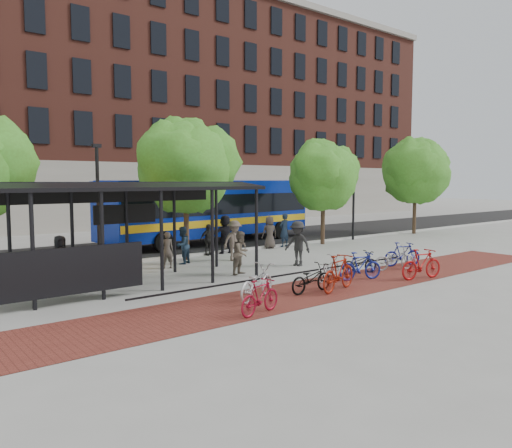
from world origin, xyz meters
TOP-DOWN VIEW (x-y plane):
  - ground at (0.00, 0.00)m, footprint 160.00×160.00m
  - asphalt_street at (0.00, 8.00)m, footprint 160.00×8.00m
  - curb at (0.00, 4.00)m, footprint 160.00×0.25m
  - brick_strip at (-2.00, -5.00)m, footprint 24.00×3.00m
  - bike_rack_rail at (-3.30, -4.10)m, footprint 12.00×0.05m
  - building_brick at (10.00, 26.00)m, footprint 55.00×14.00m
  - bus_shelter at (-8.13, -0.48)m, footprint 10.60×3.07m
  - tree_b at (-2.90, 3.35)m, footprint 5.15×4.20m
  - tree_c at (6.09, 3.35)m, footprint 4.66×3.80m
  - tree_d at (15.10, 3.35)m, footprint 5.39×4.40m
  - lamp_post_left at (-7.00, 3.60)m, footprint 0.35×0.20m
  - lamp_post_right at (9.00, 3.60)m, footprint 0.35×0.20m
  - bus at (1.36, 7.80)m, footprint 13.70×4.23m
  - bike_1 at (-6.33, -6.17)m, footprint 1.69×0.82m
  - bike_2 at (-5.35, -4.78)m, footprint 2.15×1.49m
  - bike_4 at (-3.37, -5.16)m, footprint 1.80×0.68m
  - bike_5 at (-2.50, -5.55)m, footprint 2.11×1.05m
  - bike_6 at (-1.46, -4.12)m, footprint 1.83×1.10m
  - bike_7 at (-0.54, -4.84)m, footprint 1.82×1.01m
  - bike_8 at (0.40, -4.02)m, footprint 1.75×0.85m
  - bike_9 at (1.37, -6.14)m, footprint 1.97×0.91m
  - bike_10 at (2.18, -4.37)m, footprint 1.94×1.20m
  - bike_11 at (3.23, -4.00)m, footprint 1.78×1.10m
  - pedestrian_0 at (-8.99, 2.31)m, footprint 0.87×0.65m
  - pedestrian_1 at (-4.85, 1.76)m, footprint 0.62×0.48m
  - pedestrian_2 at (-3.79, 2.33)m, footprint 0.99×0.91m
  - pedestrian_3 at (-1.49, 1.64)m, footprint 1.19×0.70m
  - pedestrian_4 at (-1.49, 3.80)m, footprint 0.89×0.38m
  - pedestrian_5 at (-0.48, 3.80)m, footprint 1.83×0.73m
  - pedestrian_6 at (2.43, 3.80)m, footprint 0.96×0.76m
  - pedestrian_7 at (3.48, 3.80)m, footprint 0.72×0.52m
  - pedestrian_8 at (-3.25, -1.21)m, footprint 0.99×0.88m
  - pedestrian_9 at (-0.18, -1.15)m, footprint 0.95×1.36m

SIDE VIEW (x-z plane):
  - ground at x=0.00m, z-range 0.00..0.00m
  - bike_rack_rail at x=-3.30m, z-range -0.47..0.47m
  - brick_strip at x=-2.00m, z-range 0.00..0.01m
  - asphalt_street at x=0.00m, z-range 0.00..0.01m
  - curb at x=0.00m, z-range 0.00..0.12m
  - bike_8 at x=0.40m, z-range 0.00..0.88m
  - bike_6 at x=-1.46m, z-range 0.00..0.91m
  - bike_4 at x=-3.37m, z-range 0.00..0.94m
  - bike_10 at x=2.18m, z-range 0.00..0.96m
  - bike_1 at x=-6.33m, z-range 0.00..0.98m
  - bike_11 at x=3.23m, z-range 0.00..1.03m
  - bike_7 at x=-0.54m, z-range 0.00..1.05m
  - bike_2 at x=-5.35m, z-range 0.00..1.07m
  - bike_9 at x=1.37m, z-range 0.00..1.14m
  - bike_5 at x=-2.50m, z-range 0.00..1.22m
  - pedestrian_4 at x=-1.49m, z-range 0.00..1.52m
  - pedestrian_1 at x=-4.85m, z-range 0.00..1.53m
  - pedestrian_0 at x=-8.99m, z-range 0.00..1.62m
  - pedestrian_2 at x=-3.79m, z-range 0.00..1.64m
  - pedestrian_8 at x=-3.25m, z-range 0.00..1.69m
  - pedestrian_6 at x=2.43m, z-range 0.00..1.73m
  - pedestrian_3 at x=-1.49m, z-range 0.00..1.83m
  - pedestrian_7 at x=3.48m, z-range 0.00..1.84m
  - pedestrian_9 at x=-0.18m, z-range 0.00..1.91m
  - pedestrian_5 at x=-0.48m, z-range 0.00..1.92m
  - bus at x=1.36m, z-range 0.27..3.91m
  - lamp_post_left at x=-7.00m, z-range 0.18..5.31m
  - lamp_post_right at x=9.00m, z-range 0.18..5.31m
  - bus_shelter at x=-8.13m, z-range 1.20..4.80m
  - tree_c at x=6.09m, z-range 1.09..7.02m
  - tree_b at x=-2.90m, z-range 1.22..7.69m
  - tree_d at x=15.10m, z-range 1.19..7.74m
  - building_brick at x=10.00m, z-range 0.00..20.00m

